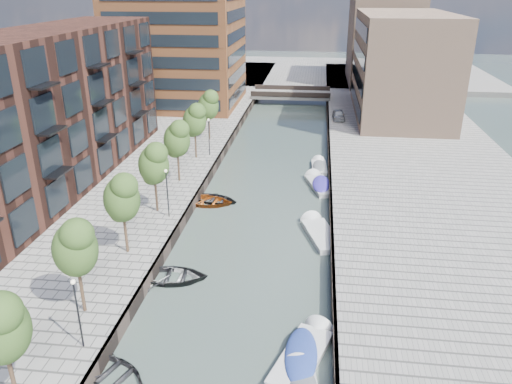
% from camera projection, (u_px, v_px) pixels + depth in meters
% --- Properties ---
extents(water, '(300.00, 300.00, 0.00)m').
position_uv_depth(water, '(274.00, 166.00, 55.25)').
color(water, '#38473F').
rests_on(water, ground).
extents(quay_right, '(20.00, 140.00, 1.00)m').
position_uv_depth(quay_right, '(423.00, 168.00, 53.23)').
color(quay_right, gray).
rests_on(quay_right, ground).
extents(quay_wall_left, '(0.25, 140.00, 1.00)m').
position_uv_depth(quay_wall_left, '(220.00, 160.00, 55.75)').
color(quay_wall_left, '#332823').
rests_on(quay_wall_left, ground).
extents(quay_wall_right, '(0.25, 140.00, 1.00)m').
position_uv_depth(quay_wall_right, '(329.00, 164.00, 54.36)').
color(quay_wall_right, '#332823').
rests_on(quay_wall_right, ground).
extents(far_closure, '(80.00, 40.00, 1.00)m').
position_uv_depth(far_closure, '(299.00, 72.00, 109.92)').
color(far_closure, gray).
rests_on(far_closure, ground).
extents(apartment_block, '(8.00, 38.00, 14.00)m').
position_uv_depth(apartment_block, '(46.00, 111.00, 45.29)').
color(apartment_block, '#321913').
rests_on(apartment_block, quay_left).
extents(tower, '(18.00, 18.00, 30.00)m').
position_uv_depth(tower, '(176.00, 3.00, 73.84)').
color(tower, '#9A552C').
rests_on(tower, quay_left).
extents(tan_block_near, '(12.00, 25.00, 14.00)m').
position_uv_depth(tan_block_near, '(401.00, 65.00, 70.43)').
color(tan_block_near, '#99765E').
rests_on(tan_block_near, quay_right).
extents(tan_block_far, '(12.00, 20.00, 16.00)m').
position_uv_depth(tan_block_far, '(382.00, 39.00, 93.81)').
color(tan_block_far, '#99765E').
rests_on(tan_block_far, quay_right).
extents(bridge, '(13.00, 6.00, 1.30)m').
position_uv_depth(bridge, '(291.00, 94.00, 83.97)').
color(bridge, gray).
rests_on(bridge, ground).
extents(tree_0, '(2.50, 2.50, 5.95)m').
position_uv_depth(tree_0, '(0.00, 325.00, 21.25)').
color(tree_0, '#382619').
rests_on(tree_0, quay_left).
extents(tree_1, '(2.50, 2.50, 5.95)m').
position_uv_depth(tree_1, '(75.00, 246.00, 27.65)').
color(tree_1, '#382619').
rests_on(tree_1, quay_left).
extents(tree_2, '(2.50, 2.50, 5.95)m').
position_uv_depth(tree_2, '(122.00, 196.00, 34.05)').
color(tree_2, '#382619').
rests_on(tree_2, quay_left).
extents(tree_3, '(2.50, 2.50, 5.95)m').
position_uv_depth(tree_3, '(154.00, 162.00, 40.45)').
color(tree_3, '#382619').
rests_on(tree_3, quay_left).
extents(tree_4, '(2.50, 2.50, 5.95)m').
position_uv_depth(tree_4, '(177.00, 138.00, 46.85)').
color(tree_4, '#382619').
rests_on(tree_4, quay_left).
extents(tree_5, '(2.50, 2.50, 5.95)m').
position_uv_depth(tree_5, '(194.00, 119.00, 53.25)').
color(tree_5, '#382619').
rests_on(tree_5, quay_left).
extents(tree_6, '(2.50, 2.50, 5.95)m').
position_uv_depth(tree_6, '(208.00, 104.00, 59.65)').
color(tree_6, '#382619').
rests_on(tree_6, quay_left).
extents(lamp_0, '(0.24, 0.24, 4.12)m').
position_uv_depth(lamp_0, '(77.00, 307.00, 25.45)').
color(lamp_0, black).
rests_on(lamp_0, quay_left).
extents(lamp_1, '(0.24, 0.24, 4.12)m').
position_uv_depth(lamp_1, '(167.00, 188.00, 40.08)').
color(lamp_1, black).
rests_on(lamp_1, quay_left).
extents(lamp_2, '(0.24, 0.24, 4.12)m').
position_uv_depth(lamp_2, '(209.00, 133.00, 54.71)').
color(lamp_2, black).
rests_on(lamp_2, quay_left).
extents(sloop_0, '(5.28, 3.99, 1.03)m').
position_uv_depth(sloop_0, '(172.00, 280.00, 34.11)').
color(sloop_0, black).
rests_on(sloop_0, ground).
extents(sloop_1, '(5.23, 4.54, 0.91)m').
position_uv_depth(sloop_1, '(111.00, 377.00, 25.75)').
color(sloop_1, black).
rests_on(sloop_1, ground).
extents(sloop_2, '(5.19, 3.89, 1.02)m').
position_uv_depth(sloop_2, '(206.00, 204.00, 45.78)').
color(sloop_2, '#943F10').
rests_on(sloop_2, ground).
extents(sloop_3, '(4.28, 3.11, 0.87)m').
position_uv_depth(sloop_3, '(171.00, 279.00, 34.25)').
color(sloop_3, silver).
rests_on(sloop_3, ground).
extents(sloop_4, '(4.94, 4.04, 0.90)m').
position_uv_depth(sloop_4, '(215.00, 202.00, 46.30)').
color(sloop_4, black).
rests_on(sloop_4, ground).
extents(motorboat_0, '(3.58, 5.89, 1.86)m').
position_uv_depth(motorboat_0, '(304.00, 353.00, 27.06)').
color(motorboat_0, silver).
rests_on(motorboat_0, ground).
extents(motorboat_2, '(3.62, 6.03, 1.90)m').
position_uv_depth(motorboat_2, '(319.00, 233.00, 40.28)').
color(motorboat_2, silver).
rests_on(motorboat_2, ground).
extents(motorboat_3, '(3.42, 5.78, 1.82)m').
position_uv_depth(motorboat_3, '(319.00, 184.00, 49.64)').
color(motorboat_3, '#B7B7B5').
rests_on(motorboat_3, ground).
extents(motorboat_4, '(1.78, 4.53, 1.48)m').
position_uv_depth(motorboat_4, '(319.00, 166.00, 54.62)').
color(motorboat_4, silver).
rests_on(motorboat_4, ground).
extents(car, '(1.77, 4.04, 1.35)m').
position_uv_depth(car, '(339.00, 115.00, 69.77)').
color(car, '#A4A7A8').
rests_on(car, quay_right).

